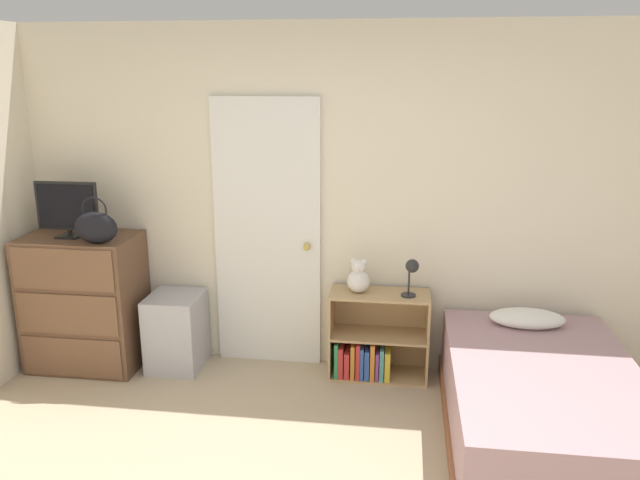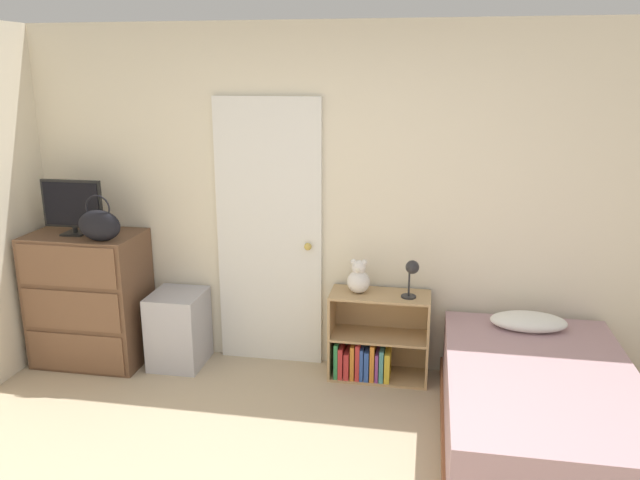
# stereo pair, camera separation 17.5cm
# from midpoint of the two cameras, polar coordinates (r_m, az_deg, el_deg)

# --- Properties ---
(wall_back) EXTENTS (10.00, 0.06, 2.55)m
(wall_back) POSITION_cam_midpoint_polar(r_m,az_deg,el_deg) (4.60, 0.13, 3.51)
(wall_back) COLOR beige
(wall_back) RESTS_ON ground_plane
(door_closed) EXTENTS (0.80, 0.09, 2.04)m
(door_closed) POSITION_cam_midpoint_polar(r_m,az_deg,el_deg) (4.70, -5.88, 0.45)
(door_closed) COLOR white
(door_closed) RESTS_ON ground_plane
(dresser) EXTENTS (0.83, 0.53, 1.03)m
(dresser) POSITION_cam_midpoint_polar(r_m,az_deg,el_deg) (5.11, -21.60, -5.26)
(dresser) COLOR brown
(dresser) RESTS_ON ground_plane
(tv) EXTENTS (0.47, 0.16, 0.41)m
(tv) POSITION_cam_midpoint_polar(r_m,az_deg,el_deg) (4.93, -23.07, 2.67)
(tv) COLOR black
(tv) RESTS_ON dresser
(handbag) EXTENTS (0.32, 0.12, 0.34)m
(handbag) POSITION_cam_midpoint_polar(r_m,az_deg,el_deg) (4.68, -20.82, 1.11)
(handbag) COLOR black
(handbag) RESTS_ON dresser
(storage_bin) EXTENTS (0.39, 0.42, 0.58)m
(storage_bin) POSITION_cam_midpoint_polar(r_m,az_deg,el_deg) (4.95, -13.99, -8.09)
(storage_bin) COLOR #ADADB7
(storage_bin) RESTS_ON ground_plane
(bookshelf) EXTENTS (0.72, 0.32, 0.65)m
(bookshelf) POSITION_cam_midpoint_polar(r_m,az_deg,el_deg) (4.69, 3.71, -9.54)
(bookshelf) COLOR tan
(bookshelf) RESTS_ON ground_plane
(teddy_bear) EXTENTS (0.17, 0.17, 0.25)m
(teddy_bear) POSITION_cam_midpoint_polar(r_m,az_deg,el_deg) (4.51, 2.42, -3.49)
(teddy_bear) COLOR silver
(teddy_bear) RESTS_ON bookshelf
(desk_lamp) EXTENTS (0.12, 0.12, 0.28)m
(desk_lamp) POSITION_cam_midpoint_polar(r_m,az_deg,el_deg) (4.43, 7.26, -2.77)
(desk_lamp) COLOR #262628
(desk_lamp) RESTS_ON bookshelf
(bed) EXTENTS (1.14, 1.82, 0.61)m
(bed) POSITION_cam_midpoint_polar(r_m,az_deg,el_deg) (4.10, 18.48, -14.11)
(bed) COLOR brown
(bed) RESTS_ON ground_plane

